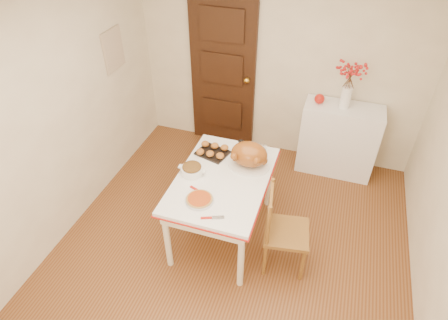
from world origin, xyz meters
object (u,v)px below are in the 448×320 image
(sideboard, at_px, (338,140))
(pumpkin_pie, at_px, (199,199))
(chair_oak, at_px, (287,231))
(kitchen_table, at_px, (222,206))
(turkey_platter, at_px, (249,155))

(sideboard, distance_m, pumpkin_pie, 2.16)
(sideboard, relative_size, chair_oak, 0.99)
(kitchen_table, xyz_separation_m, chair_oak, (0.69, -0.19, 0.08))
(sideboard, bearing_deg, turkey_platter, -124.19)
(sideboard, relative_size, turkey_platter, 2.17)
(kitchen_table, bearing_deg, chair_oak, -15.15)
(sideboard, distance_m, turkey_platter, 1.53)
(pumpkin_pie, bearing_deg, chair_oak, 12.84)
(sideboard, height_order, kitchen_table, sideboard)
(chair_oak, relative_size, pumpkin_pie, 3.73)
(kitchen_table, distance_m, chair_oak, 0.72)
(turkey_platter, bearing_deg, chair_oak, -46.37)
(kitchen_table, xyz_separation_m, pumpkin_pie, (-0.09, -0.37, 0.41))
(turkey_platter, height_order, pumpkin_pie, turkey_platter)
(chair_oak, relative_size, turkey_platter, 2.19)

